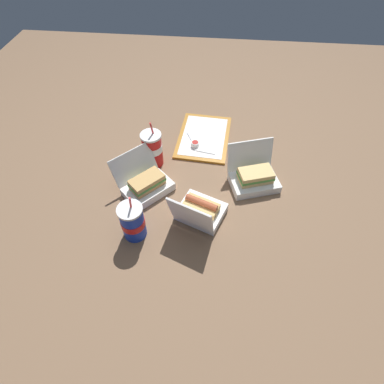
{
  "coord_description": "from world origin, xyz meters",
  "views": [
    {
      "loc": [
        -0.86,
        -0.05,
        1.03
      ],
      "look_at": [
        -0.04,
        0.03,
        0.05
      ],
      "focal_mm": 28.0,
      "sensor_mm": 36.0,
      "label": 1
    }
  ],
  "objects": [
    {
      "name": "plastic_fork",
      "position": [
        0.35,
        0.07,
        0.02
      ],
      "size": [
        0.1,
        0.06,
        0.0
      ],
      "primitive_type": "cube",
      "rotation": [
        0.0,
        0.0,
        0.45
      ],
      "color": "white",
      "rests_on": "food_tray"
    },
    {
      "name": "clamshell_hotdog_left",
      "position": [
        -0.13,
        -0.01,
        0.04
      ],
      "size": [
        0.25,
        0.24,
        0.19
      ],
      "color": "white",
      "rests_on": "ground_plane"
    },
    {
      "name": "clamshell_sandwich_back",
      "position": [
        0.08,
        -0.24,
        0.04
      ],
      "size": [
        0.24,
        0.25,
        0.18
      ],
      "color": "white",
      "rests_on": "ground_plane"
    },
    {
      "name": "food_tray",
      "position": [
        0.38,
        0.01,
        0.01
      ],
      "size": [
        0.39,
        0.28,
        0.01
      ],
      "color": "#A56619",
      "rests_on": "ground_plane"
    },
    {
      "name": "ground_plane",
      "position": [
        0.0,
        0.0,
        0.0
      ],
      "size": [
        3.2,
        3.2,
        0.0
      ],
      "primitive_type": "plane",
      "color": "brown"
    },
    {
      "name": "soda_cup_center",
      "position": [
        0.17,
        0.24,
        0.09
      ],
      "size": [
        0.1,
        0.1,
        0.23
      ],
      "color": "red",
      "rests_on": "ground_plane"
    },
    {
      "name": "ketchup_cup",
      "position": [
        0.29,
        0.05,
        0.03
      ],
      "size": [
        0.04,
        0.04,
        0.02
      ],
      "color": "white",
      "rests_on": "food_tray"
    },
    {
      "name": "clamshell_sandwich_front",
      "position": [
        -0.01,
        0.24,
        0.04
      ],
      "size": [
        0.28,
        0.28,
        0.16
      ],
      "color": "white",
      "rests_on": "ground_plane"
    },
    {
      "name": "napkin_stack",
      "position": [
        0.3,
        -0.02,
        0.02
      ],
      "size": [
        0.12,
        0.12,
        0.0
      ],
      "primitive_type": "cube",
      "rotation": [
        0.0,
        0.0,
        -0.19
      ],
      "color": "white",
      "rests_on": "food_tray"
    },
    {
      "name": "soda_cup_back",
      "position": [
        -0.24,
        0.24,
        0.08
      ],
      "size": [
        0.1,
        0.1,
        0.22
      ],
      "color": "#1938B7",
      "rests_on": "ground_plane"
    }
  ]
}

